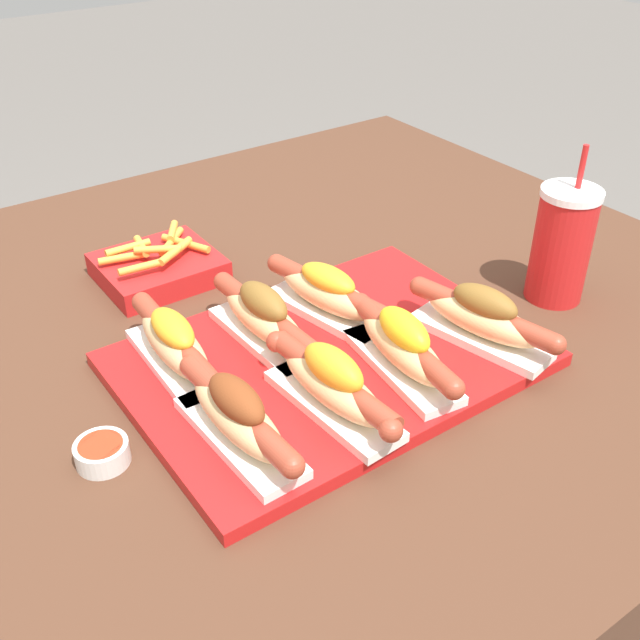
{
  "coord_description": "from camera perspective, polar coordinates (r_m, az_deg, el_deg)",
  "views": [
    {
      "loc": [
        -0.39,
        -0.76,
        1.31
      ],
      "look_at": [
        0.06,
        -0.12,
        0.79
      ],
      "focal_mm": 42.0,
      "sensor_mm": 36.0,
      "label": 1
    }
  ],
  "objects": [
    {
      "name": "patio_table",
      "position": [
        1.27,
        -5.49,
        -14.66
      ],
      "size": [
        1.5,
        1.16,
        0.74
      ],
      "color": "#4C2D1E",
      "rests_on": "ground_plane"
    },
    {
      "name": "serving_tray",
      "position": [
        0.95,
        0.7,
        -3.01
      ],
      "size": [
        0.5,
        0.36,
        0.02
      ],
      "color": "red",
      "rests_on": "patio_table"
    },
    {
      "name": "hot_dog_0",
      "position": [
        0.8,
        -6.28,
        -7.29
      ],
      "size": [
        0.07,
        0.23,
        0.08
      ],
      "color": "white",
      "rests_on": "serving_tray"
    },
    {
      "name": "hot_dog_1",
      "position": [
        0.83,
        0.76,
        -5.05
      ],
      "size": [
        0.07,
        0.23,
        0.08
      ],
      "color": "white",
      "rests_on": "serving_tray"
    },
    {
      "name": "hot_dog_2",
      "position": [
        0.9,
        6.33,
        -1.99
      ],
      "size": [
        0.08,
        0.22,
        0.08
      ],
      "color": "white",
      "rests_on": "serving_tray"
    },
    {
      "name": "hot_dog_3",
      "position": [
        0.97,
        12.3,
        0.18
      ],
      "size": [
        0.1,
        0.22,
        0.08
      ],
      "color": "white",
      "rests_on": "serving_tray"
    },
    {
      "name": "hot_dog_4",
      "position": [
        0.92,
        -11.03,
        -1.8
      ],
      "size": [
        0.07,
        0.23,
        0.07
      ],
      "color": "white",
      "rests_on": "serving_tray"
    },
    {
      "name": "hot_dog_5",
      "position": [
        0.95,
        -4.29,
        0.19
      ],
      "size": [
        0.07,
        0.23,
        0.08
      ],
      "color": "white",
      "rests_on": "serving_tray"
    },
    {
      "name": "hot_dog_6",
      "position": [
        1.0,
        0.6,
        2.06
      ],
      "size": [
        0.09,
        0.22,
        0.07
      ],
      "color": "white",
      "rests_on": "serving_tray"
    },
    {
      "name": "sauce_bowl",
      "position": [
        0.84,
        -16.28,
        -9.62
      ],
      "size": [
        0.06,
        0.06,
        0.03
      ],
      "color": "silver",
      "rests_on": "patio_table"
    },
    {
      "name": "drink_cup",
      "position": [
        1.1,
        17.95,
        5.48
      ],
      "size": [
        0.08,
        0.08,
        0.23
      ],
      "color": "red",
      "rests_on": "patio_table"
    },
    {
      "name": "fries_basket",
      "position": [
        1.15,
        -12.2,
        4.01
      ],
      "size": [
        0.17,
        0.15,
        0.06
      ],
      "color": "red",
      "rests_on": "patio_table"
    }
  ]
}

